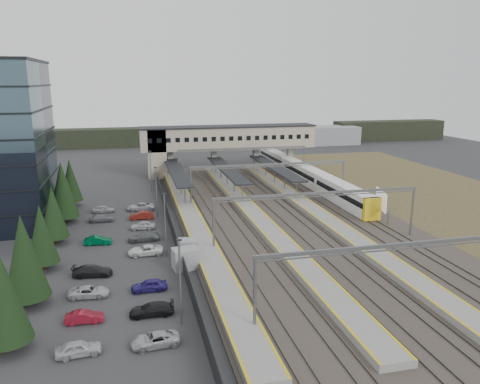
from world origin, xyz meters
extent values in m
plane|color=#2B2B2D|center=(0.00, 0.00, 0.00)|extent=(220.00, 220.00, 0.00)
cylinder|color=black|center=(-22.00, -26.00, 0.60)|extent=(0.44, 0.44, 1.20)
cone|color=black|center=(-22.00, -26.00, 4.75)|extent=(3.90, 3.90, 7.50)
cylinder|color=black|center=(-22.00, -18.00, 0.60)|extent=(0.44, 0.44, 1.20)
cone|color=black|center=(-22.00, -18.00, 5.10)|extent=(4.26, 4.26, 8.20)
cylinder|color=black|center=(-22.00, -9.00, 0.60)|extent=(0.44, 0.44, 1.20)
cone|color=black|center=(-22.00, -9.00, 4.40)|extent=(3.54, 3.54, 6.80)
cylinder|color=black|center=(-22.00, 0.00, 0.60)|extent=(0.44, 0.44, 1.20)
cone|color=black|center=(-22.00, 0.00, 4.50)|extent=(3.64, 3.64, 7.00)
cylinder|color=black|center=(-22.00, 10.00, 0.60)|extent=(0.44, 0.44, 1.20)
cone|color=black|center=(-22.00, 10.00, 5.25)|extent=(4.42, 4.42, 8.50)
cylinder|color=black|center=(-22.00, 20.00, 0.60)|extent=(0.44, 0.44, 1.20)
cone|color=black|center=(-22.00, 20.00, 4.60)|extent=(3.74, 3.74, 7.20)
imported|color=#B3B4B7|center=(-16.50, -28.00, 0.61)|extent=(3.73, 1.80, 1.23)
imported|color=maroon|center=(-16.50, -22.70, 0.56)|extent=(3.44, 1.32, 1.12)
imported|color=#B7B9BC|center=(-16.50, -17.40, 0.56)|extent=(4.13, 2.15, 1.11)
imported|color=black|center=(-16.50, -12.10, 0.63)|extent=(4.51, 2.16, 1.27)
imported|color=#004B27|center=(-16.50, -1.50, 0.59)|extent=(3.69, 1.57, 1.18)
imported|color=slate|center=(-16.50, 9.10, 0.56)|extent=(3.90, 1.66, 1.12)
imported|color=#A8A7AB|center=(-16.50, 14.40, 0.61)|extent=(3.56, 1.43, 1.21)
imported|color=#AEAEB2|center=(-10.50, -28.00, 0.56)|extent=(4.17, 2.18, 1.12)
imported|color=black|center=(-10.50, -22.70, 0.60)|extent=(4.18, 1.77, 1.20)
imported|color=navy|center=(-10.50, -17.40, 0.63)|extent=(3.74, 1.54, 1.27)
imported|color=white|center=(-10.50, -6.80, 0.60)|extent=(4.36, 2.01, 1.21)
imported|color=#525659|center=(-10.50, -1.50, 0.61)|extent=(4.30, 1.89, 1.23)
imported|color=#BBBCC0|center=(-10.50, 3.80, 0.61)|extent=(3.68, 1.63, 1.23)
imported|color=maroon|center=(-10.50, 9.10, 0.63)|extent=(3.89, 1.54, 1.26)
imported|color=#B5B5BA|center=(-10.50, 14.40, 0.63)|extent=(4.57, 2.19, 1.26)
cylinder|color=slate|center=(-8.00, -25.00, 4.00)|extent=(0.16, 0.16, 8.00)
cube|color=black|center=(-8.00, -25.00, 8.00)|extent=(0.50, 0.25, 0.15)
cylinder|color=slate|center=(-8.00, -8.00, 4.00)|extent=(0.16, 0.16, 8.00)
cube|color=black|center=(-8.00, -8.00, 8.00)|extent=(0.50, 0.25, 0.15)
cylinder|color=slate|center=(-8.00, 10.00, 4.00)|extent=(0.16, 0.16, 8.00)
cube|color=black|center=(-8.00, 10.00, 8.00)|extent=(0.50, 0.25, 0.15)
cylinder|color=slate|center=(-8.00, 28.00, 4.00)|extent=(0.16, 0.16, 8.00)
cube|color=black|center=(-8.00, 28.00, 8.00)|extent=(0.50, 0.25, 0.15)
cube|color=#26282B|center=(-6.50, 5.00, 1.00)|extent=(0.08, 90.00, 2.00)
cube|color=gray|center=(-6.09, -12.33, 1.22)|extent=(3.23, 2.58, 2.44)
cube|color=gray|center=(-5.34, -8.58, 1.10)|extent=(2.68, 2.34, 2.20)
cube|color=#322D27|center=(12.00, 5.00, 0.10)|extent=(34.00, 90.00, 0.20)
cube|color=#59544C|center=(-0.72, 5.00, 0.28)|extent=(0.08, 90.00, 0.14)
cube|color=#59544C|center=(0.72, 5.00, 0.28)|extent=(0.08, 90.00, 0.14)
cube|color=#59544C|center=(3.28, 5.00, 0.28)|extent=(0.08, 90.00, 0.14)
cube|color=#59544C|center=(4.72, 5.00, 0.28)|extent=(0.08, 90.00, 0.14)
cube|color=#59544C|center=(9.28, 5.00, 0.28)|extent=(0.08, 90.00, 0.14)
cube|color=#59544C|center=(10.72, 5.00, 0.28)|extent=(0.08, 90.00, 0.14)
cube|color=#59544C|center=(13.28, 5.00, 0.28)|extent=(0.08, 90.00, 0.14)
cube|color=#59544C|center=(14.72, 5.00, 0.28)|extent=(0.08, 90.00, 0.14)
cube|color=#59544C|center=(19.28, 5.00, 0.28)|extent=(0.08, 90.00, 0.14)
cube|color=#59544C|center=(20.72, 5.00, 0.28)|extent=(0.08, 90.00, 0.14)
cube|color=#59544C|center=(23.28, 5.00, 0.28)|extent=(0.08, 90.00, 0.14)
cube|color=#59544C|center=(24.72, 5.00, 0.28)|extent=(0.08, 90.00, 0.14)
cube|color=gray|center=(-3.00, 5.00, 0.45)|extent=(3.20, 82.00, 0.90)
cube|color=gold|center=(-4.45, 5.00, 0.91)|extent=(0.25, 82.00, 0.02)
cube|color=gold|center=(-1.55, 5.00, 0.91)|extent=(0.25, 82.00, 0.02)
cube|color=gray|center=(7.00, 5.00, 0.45)|extent=(3.20, 82.00, 0.90)
cube|color=gold|center=(5.55, 5.00, 0.91)|extent=(0.25, 82.00, 0.02)
cube|color=gold|center=(8.45, 5.00, 0.91)|extent=(0.25, 82.00, 0.02)
cube|color=gray|center=(17.00, 5.00, 0.45)|extent=(3.20, 82.00, 0.90)
cube|color=gold|center=(15.55, 5.00, 0.91)|extent=(0.25, 82.00, 0.02)
cube|color=gold|center=(18.45, 5.00, 0.91)|extent=(0.25, 82.00, 0.02)
cube|color=black|center=(-3.00, 27.00, 4.00)|extent=(3.00, 30.00, 0.25)
cube|color=slate|center=(-3.00, 27.00, 3.85)|extent=(3.10, 30.00, 0.12)
cylinder|color=slate|center=(-3.00, 14.00, 2.40)|extent=(0.20, 0.20, 3.10)
cylinder|color=slate|center=(-3.00, 20.50, 2.40)|extent=(0.20, 0.20, 3.10)
cylinder|color=slate|center=(-3.00, 27.00, 2.40)|extent=(0.20, 0.20, 3.10)
cylinder|color=slate|center=(-3.00, 33.50, 2.40)|extent=(0.20, 0.20, 3.10)
cylinder|color=slate|center=(-3.00, 40.00, 2.40)|extent=(0.20, 0.20, 3.10)
cube|color=black|center=(7.00, 27.00, 4.00)|extent=(3.00, 30.00, 0.25)
cube|color=slate|center=(7.00, 27.00, 3.85)|extent=(3.10, 30.00, 0.12)
cylinder|color=slate|center=(7.00, 14.00, 2.40)|extent=(0.20, 0.20, 3.10)
cylinder|color=slate|center=(7.00, 20.50, 2.40)|extent=(0.20, 0.20, 3.10)
cylinder|color=slate|center=(7.00, 27.00, 2.40)|extent=(0.20, 0.20, 3.10)
cylinder|color=slate|center=(7.00, 33.50, 2.40)|extent=(0.20, 0.20, 3.10)
cylinder|color=slate|center=(7.00, 40.00, 2.40)|extent=(0.20, 0.20, 3.10)
cube|color=black|center=(17.00, 27.00, 4.00)|extent=(3.00, 30.00, 0.25)
cube|color=slate|center=(17.00, 27.00, 3.85)|extent=(3.10, 30.00, 0.12)
cylinder|color=slate|center=(17.00, 14.00, 2.40)|extent=(0.20, 0.20, 3.10)
cylinder|color=slate|center=(17.00, 20.50, 2.40)|extent=(0.20, 0.20, 3.10)
cylinder|color=slate|center=(17.00, 27.00, 2.40)|extent=(0.20, 0.20, 3.10)
cylinder|color=slate|center=(17.00, 33.50, 2.40)|extent=(0.20, 0.20, 3.10)
cylinder|color=slate|center=(17.00, 40.00, 2.40)|extent=(0.20, 0.20, 3.10)
cube|color=tan|center=(10.50, 42.00, 8.50)|extent=(40.00, 6.00, 5.00)
cube|color=black|center=(10.50, 42.00, 11.05)|extent=(40.40, 6.40, 0.30)
cube|color=tan|center=(-6.00, 42.00, 5.50)|extent=(4.00, 6.00, 11.00)
cube|color=black|center=(-7.50, 38.98, 8.60)|extent=(1.00, 0.06, 1.00)
cube|color=black|center=(-5.50, 38.98, 8.60)|extent=(1.00, 0.06, 1.00)
cube|color=black|center=(-3.50, 38.98, 8.60)|extent=(1.00, 0.06, 1.00)
cube|color=black|center=(-1.50, 38.98, 8.60)|extent=(1.00, 0.06, 1.00)
cube|color=black|center=(0.50, 38.98, 8.60)|extent=(1.00, 0.06, 1.00)
cube|color=black|center=(2.50, 38.98, 8.60)|extent=(1.00, 0.06, 1.00)
cube|color=black|center=(4.50, 38.98, 8.60)|extent=(1.00, 0.06, 1.00)
cube|color=black|center=(6.50, 38.98, 8.60)|extent=(1.00, 0.06, 1.00)
cube|color=black|center=(8.50, 38.98, 8.60)|extent=(1.00, 0.06, 1.00)
cube|color=black|center=(10.50, 38.98, 8.60)|extent=(1.00, 0.06, 1.00)
cube|color=black|center=(12.50, 38.98, 8.60)|extent=(1.00, 0.06, 1.00)
cube|color=black|center=(14.50, 38.98, 8.60)|extent=(1.00, 0.06, 1.00)
cube|color=black|center=(16.50, 38.98, 8.60)|extent=(1.00, 0.06, 1.00)
cube|color=black|center=(18.50, 38.98, 8.60)|extent=(1.00, 0.06, 1.00)
cube|color=black|center=(20.50, 38.98, 8.60)|extent=(1.00, 0.06, 1.00)
cube|color=black|center=(22.50, 38.98, 8.60)|extent=(1.00, 0.06, 1.00)
cube|color=black|center=(24.50, 38.98, 8.60)|extent=(1.00, 0.06, 1.00)
cube|color=black|center=(26.50, 38.98, 8.60)|extent=(1.00, 0.06, 1.00)
cube|color=black|center=(28.50, 38.98, 8.60)|extent=(1.00, 0.06, 1.00)
cube|color=gray|center=(-4.50, 42.00, 3.00)|extent=(1.20, 1.60, 6.00)
cube|color=gray|center=(-3.00, 42.00, 3.00)|extent=(1.20, 1.60, 6.00)
cube|color=gray|center=(7.00, 42.00, 3.00)|extent=(1.20, 1.60, 6.00)
cube|color=gray|center=(17.00, 42.00, 3.00)|extent=(1.20, 1.60, 6.00)
cube|color=gray|center=(25.50, 42.00, 3.00)|extent=(1.20, 1.60, 6.00)
cylinder|color=slate|center=(-2.00, -28.00, 3.50)|extent=(0.28, 0.28, 7.00)
cube|color=slate|center=(12.00, -28.00, 7.00)|extent=(28.40, 0.25, 0.35)
cube|color=slate|center=(12.00, -28.00, 6.60)|extent=(28.40, 0.12, 0.12)
cylinder|color=slate|center=(-2.00, -8.00, 3.50)|extent=(0.28, 0.28, 7.00)
cylinder|color=slate|center=(26.00, -8.00, 3.50)|extent=(0.28, 0.28, 7.00)
cube|color=slate|center=(12.00, -8.00, 7.00)|extent=(28.40, 0.25, 0.35)
cube|color=slate|center=(12.00, -8.00, 6.60)|extent=(28.40, 0.12, 0.12)
cylinder|color=slate|center=(-2.00, 14.00, 3.50)|extent=(0.28, 0.28, 7.00)
cylinder|color=slate|center=(26.00, 14.00, 3.50)|extent=(0.28, 0.28, 7.00)
cube|color=slate|center=(12.00, 14.00, 7.00)|extent=(28.40, 0.25, 0.35)
cube|color=slate|center=(12.00, 14.00, 6.60)|extent=(28.40, 0.12, 0.12)
cylinder|color=slate|center=(-2.00, 34.00, 3.50)|extent=(0.28, 0.28, 7.00)
cylinder|color=slate|center=(26.00, 34.00, 3.50)|extent=(0.28, 0.28, 7.00)
cube|color=slate|center=(12.00, 34.00, 7.00)|extent=(28.40, 0.25, 0.35)
cube|color=slate|center=(12.00, 34.00, 6.60)|extent=(28.40, 0.12, 0.12)
cube|color=white|center=(24.00, 8.88, 2.06)|extent=(2.75, 19.06, 3.54)
cube|color=black|center=(24.00, 8.88, 2.46)|extent=(2.81, 18.46, 0.88)
cube|color=slate|center=(24.00, 8.88, 0.54)|extent=(2.36, 17.66, 0.49)
cube|color=white|center=(24.00, 28.54, 2.06)|extent=(2.75, 19.06, 3.54)
cube|color=black|center=(24.00, 28.54, 2.46)|extent=(2.81, 18.46, 0.88)
cube|color=slate|center=(24.00, 28.54, 0.54)|extent=(2.36, 17.66, 0.49)
cube|color=white|center=(24.00, 48.20, 2.06)|extent=(2.75, 19.06, 3.54)
cube|color=black|center=(24.00, 48.20, 2.46)|extent=(2.81, 18.46, 0.88)
cube|color=slate|center=(24.00, 48.20, 0.54)|extent=(2.36, 17.66, 0.49)
cube|color=yellow|center=(24.00, -0.55, 2.06)|extent=(2.77, 0.90, 3.54)
cylinder|color=slate|center=(25.59, -2.73, 1.54)|extent=(0.20, 0.20, 3.07)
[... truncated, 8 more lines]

